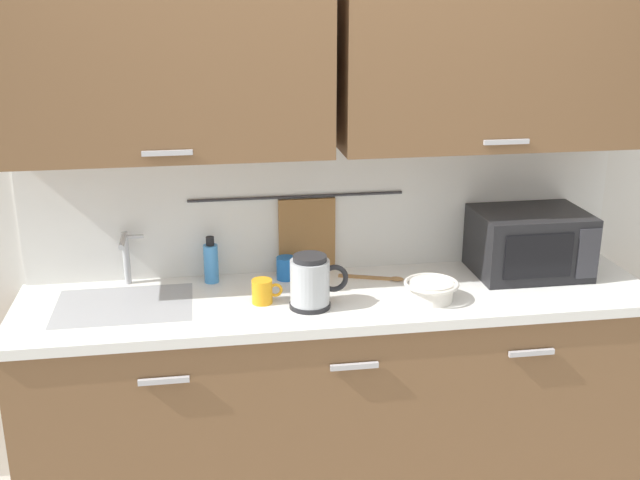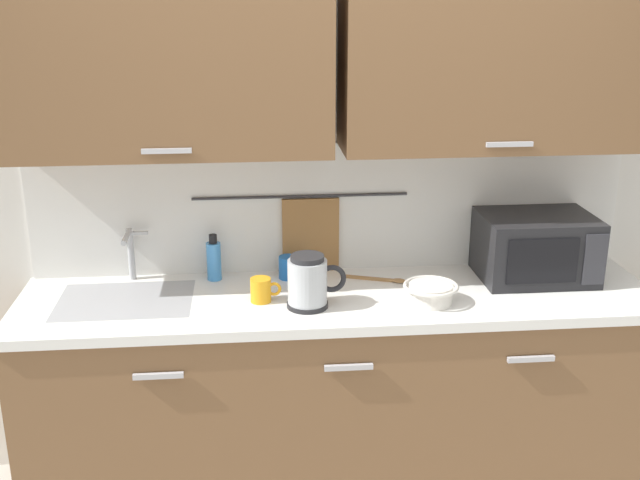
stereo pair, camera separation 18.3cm
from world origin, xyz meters
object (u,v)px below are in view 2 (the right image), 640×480
Objects in this scene: mixing_bowl at (431,292)px; microwave at (536,247)px; dish_soap_bottle at (214,260)px; electric_kettle at (309,282)px; wooden_spoon at (381,279)px; mug_near_sink at (262,290)px; mug_by_kettle at (289,267)px.

microwave is at bearing 24.63° from mixing_bowl.
microwave is 1.34m from dish_soap_bottle.
electric_kettle is 1.16× the size of dish_soap_bottle.
dish_soap_bottle is 0.73× the size of wooden_spoon.
microwave is 0.55m from mixing_bowl.
electric_kettle is 1.89× the size of mug_near_sink.
mug_near_sink is 0.45× the size of wooden_spoon.
electric_kettle is at bearing 179.06° from mixing_bowl.
microwave is at bearing -5.02° from mug_by_kettle.
mixing_bowl is (0.65, -0.08, -0.00)m from mug_near_sink.
electric_kettle is (-0.96, -0.22, -0.03)m from microwave.
microwave is 1.03m from mug_by_kettle.
mixing_bowl is 0.29m from wooden_spoon.
electric_kettle is at bearing -21.24° from mug_near_sink.
electric_kettle is at bearing -167.23° from microwave.
microwave reaches higher than dish_soap_bottle.
electric_kettle is 1.06× the size of mixing_bowl.
microwave is 3.83× the size of mug_by_kettle.
microwave is 0.66m from wooden_spoon.
mug_near_sink is at bearing 173.25° from mixing_bowl.
mixing_bowl reaches higher than wooden_spoon.
dish_soap_bottle is at bearing 173.21° from wooden_spoon.
mug_near_sink is at bearing 158.76° from electric_kettle.
dish_soap_bottle is at bearing 175.51° from microwave.
electric_kettle reaches higher than mug_by_kettle.
mug_by_kettle reaches higher than mixing_bowl.
wooden_spoon is at bearing 18.96° from mug_near_sink.
microwave is at bearing -4.49° from dish_soap_bottle.
mug_near_sink is (-0.18, 0.07, -0.05)m from electric_kettle.
microwave is 0.99m from electric_kettle.
microwave reaches higher than wooden_spoon.
dish_soap_bottle is 0.31m from mug_by_kettle.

